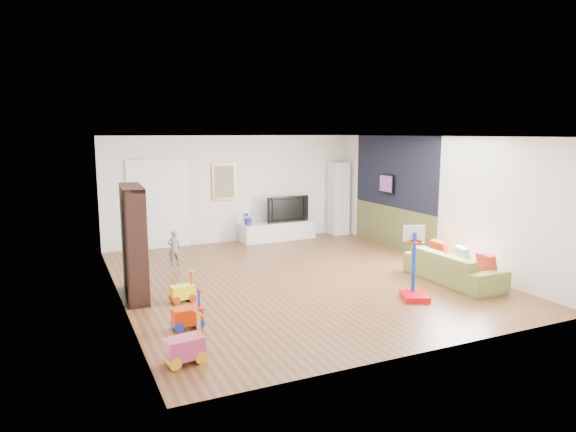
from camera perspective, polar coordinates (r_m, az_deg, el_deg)
name	(u,v)px	position (r m, az deg, el deg)	size (l,w,h in m)	color
floor	(297,278)	(9.98, 0.96, -6.87)	(6.50, 7.50, 0.00)	brown
ceiling	(297,136)	(9.59, 1.01, 8.83)	(6.50, 7.50, 0.00)	white
wall_back	(233,189)	(13.14, -6.10, 3.00)	(6.50, 0.00, 2.70)	silver
wall_front	(428,249)	(6.57, 15.28, -3.57)	(6.50, 0.00, 2.70)	white
wall_left	(117,221)	(8.81, -18.46, -0.51)	(0.00, 7.50, 2.70)	silver
wall_right	(433,199)	(11.46, 15.81, 1.78)	(0.00, 7.50, 2.70)	silver
navy_accent	(394,172)	(12.50, 11.70, 4.84)	(0.01, 3.20, 1.70)	black
olive_wainscot	(392,228)	(12.67, 11.50, -1.26)	(0.01, 3.20, 1.00)	brown
doorway	(159,205)	(12.67, -14.19, 1.17)	(1.45, 0.06, 2.10)	white
painting_back	(224,182)	(13.01, -7.10, 3.80)	(0.62, 0.06, 0.92)	gold
artwork_right	(386,184)	(12.64, 10.88, 3.55)	(0.04, 0.56, 0.46)	#7F3F8C
media_console	(278,231)	(13.37, -1.12, -1.69)	(1.99, 0.50, 0.46)	silver
tall_cabinet	(338,198)	(14.13, 5.61, 1.97)	(0.46, 0.46, 1.98)	silver
bookshelf	(134,242)	(9.01, -16.75, -2.79)	(0.34, 1.30, 1.90)	black
sofa	(453,267)	(10.11, 17.87, -5.41)	(1.99, 0.78, 0.58)	olive
basketball_hoop	(416,263)	(8.84, 14.03, -5.11)	(0.42, 0.52, 1.24)	red
ride_on_yellow	(182,287)	(8.73, -11.68, -7.70)	(0.38, 0.24, 0.51)	#FDFF13
ride_on_orange	(187,309)	(7.57, -11.16, -10.14)	(0.42, 0.26, 0.56)	red
ride_on_pink	(184,339)	(6.48, -11.49, -13.29)	(0.46, 0.28, 0.61)	#CB3D6D
child	(174,248)	(11.06, -12.56, -3.49)	(0.27, 0.18, 0.75)	slate
tv	(286,209)	(13.43, -0.22, 0.83)	(1.18, 0.16, 0.68)	black
vase_plant	(248,217)	(12.96, -4.45, -0.16)	(0.35, 0.30, 0.39)	#25269A
pillow_left	(487,264)	(9.80, 21.20, -5.03)	(0.10, 0.39, 0.39)	#AD271C
pillow_center	(463,257)	(10.22, 18.89, -4.33)	(0.10, 0.39, 0.39)	white
pillow_right	(440,251)	(10.59, 16.52, -3.74)	(0.11, 0.41, 0.41)	#AF2206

